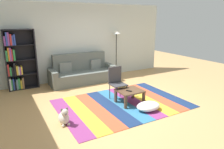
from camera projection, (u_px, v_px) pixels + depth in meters
The scene contains 11 objects.
ground_plane at pixel (118, 100), 5.64m from camera, with size 14.00×14.00×0.00m, color tan.
back_wall at pixel (82, 42), 7.43m from camera, with size 6.80×0.10×2.70m, color silver.
rug at pixel (122, 104), 5.37m from camera, with size 3.25×2.29×0.01m.
couch at pixel (82, 73), 7.14m from camera, with size 2.26×0.80×1.00m.
bookshelf at pixel (17, 62), 6.28m from camera, with size 0.90×0.28×1.86m.
coffee_table at pixel (130, 92), 5.33m from camera, with size 0.64×0.56×0.36m.
pouf at pixel (148, 106), 4.96m from camera, with size 0.61×0.45×0.20m, color white.
dog at pixel (64, 117), 4.29m from camera, with size 0.22×0.35×0.40m.
standing_lamp at pixel (116, 38), 7.72m from camera, with size 0.32×0.32×1.76m.
tv_remote at pixel (129, 91), 5.22m from camera, with size 0.04×0.15×0.02m, color black.
folding_chair at pixel (117, 80), 5.57m from camera, with size 0.40×0.40×0.90m.
Camera 1 is at (-2.72, -4.50, 2.15)m, focal length 32.79 mm.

